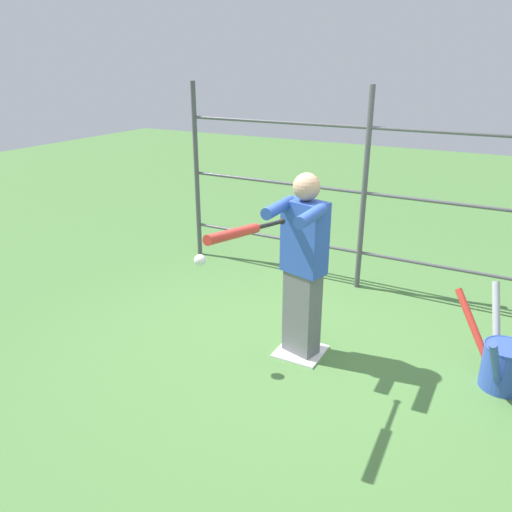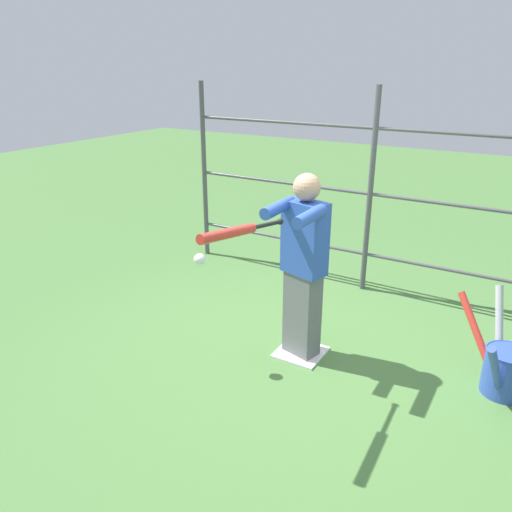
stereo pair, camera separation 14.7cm
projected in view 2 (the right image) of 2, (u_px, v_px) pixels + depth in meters
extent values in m
plane|color=#4C7A3D|center=(301.00, 353.00, 4.45)|extent=(24.00, 24.00, 0.00)
cube|color=white|center=(301.00, 352.00, 4.45)|extent=(0.40, 0.40, 0.02)
cylinder|color=#4C4C51|center=(370.00, 194.00, 5.33)|extent=(0.06, 0.06, 2.22)
cylinder|color=#4C4C51|center=(204.00, 172.00, 6.38)|extent=(0.06, 0.06, 2.22)
cylinder|color=#4C4C51|center=(365.00, 254.00, 5.58)|extent=(4.39, 0.04, 0.04)
cylinder|color=#4C4C51|center=(370.00, 194.00, 5.33)|extent=(4.39, 0.04, 0.04)
cylinder|color=#4C4C51|center=(376.00, 128.00, 5.08)|extent=(4.39, 0.04, 0.04)
cube|color=slate|center=(302.00, 314.00, 4.31)|extent=(0.33, 0.25, 0.78)
cube|color=#2D51B7|center=(305.00, 238.00, 4.06)|extent=(0.40, 0.29, 0.61)
sphere|color=tan|center=(307.00, 187.00, 3.90)|extent=(0.22, 0.22, 0.22)
cylinder|color=#2D51B7|center=(310.00, 216.00, 3.68)|extent=(0.10, 0.43, 0.10)
cylinder|color=#2D51B7|center=(278.00, 208.00, 3.89)|extent=(0.10, 0.43, 0.10)
sphere|color=black|center=(280.00, 222.00, 3.62)|extent=(0.05, 0.05, 0.05)
cylinder|color=black|center=(267.00, 225.00, 3.47)|extent=(0.05, 0.36, 0.08)
cylinder|color=red|center=(228.00, 233.00, 3.11)|extent=(0.10, 0.55, 0.14)
sphere|color=white|center=(200.00, 259.00, 4.00)|extent=(0.10, 0.10, 0.10)
cylinder|color=#3351B2|center=(506.00, 372.00, 3.86)|extent=(0.33, 0.33, 0.37)
torus|color=#3351B2|center=(510.00, 352.00, 3.79)|extent=(0.34, 0.34, 0.01)
cylinder|color=#B2B2B7|center=(499.00, 334.00, 3.98)|extent=(0.22, 0.35, 0.74)
cylinder|color=red|center=(478.00, 337.00, 4.08)|extent=(0.47, 0.38, 0.62)
cylinder|color=#334CB2|center=(496.00, 372.00, 3.58)|extent=(0.16, 0.53, 0.65)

